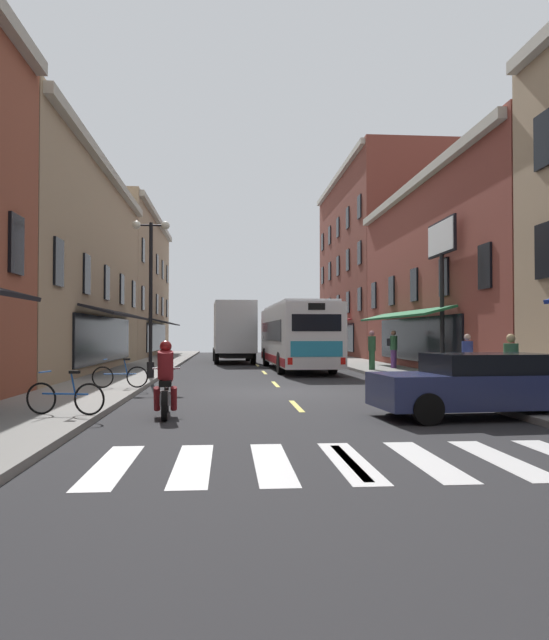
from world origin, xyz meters
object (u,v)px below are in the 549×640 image
object	(u,v)px
motorcycle_rider	(166,384)
bicycle_near	(65,397)
bicycle_mid	(120,376)
pedestrian_far	(468,359)
street_lamp_twin	(151,291)
pedestrian_near	(393,348)
pedestrian_rear	(372,349)
pedestrian_mid	(511,366)
billboard_sign	(442,257)
transit_bus	(296,336)
sedan_mid	(235,347)
box_truck	(234,332)
sedan_near	(482,384)

from	to	relation	value
motorcycle_rider	bicycle_near	size ratio (longest dim) A/B	1.23
bicycle_mid	pedestrian_far	bearing A→B (deg)	1.60
street_lamp_twin	pedestrian_near	bearing A→B (deg)	26.75
bicycle_mid	pedestrian_rear	bearing A→B (deg)	40.60
pedestrian_mid	pedestrian_rear	world-z (taller)	pedestrian_rear
billboard_sign	transit_bus	xyz separation A→B (m)	(-5.31, 6.09, -3.26)
street_lamp_twin	sedan_mid	bearing A→B (deg)	81.52
pedestrian_mid	pedestrian_rear	distance (m)	13.02
box_truck	pedestrian_near	bearing A→B (deg)	-48.83
billboard_sign	bicycle_near	bearing A→B (deg)	-137.35
bicycle_mid	billboard_sign	bearing A→B (deg)	22.35
pedestrian_far	motorcycle_rider	bearing A→B (deg)	132.15
bicycle_mid	pedestrian_near	bearing A→B (deg)	40.81
sedan_mid	bicycle_mid	bearing A→B (deg)	-97.95
sedan_mid	pedestrian_near	size ratio (longest dim) A/B	2.54
motorcycle_rider	pedestrian_mid	size ratio (longest dim) A/B	1.24
pedestrian_near	transit_bus	bearing A→B (deg)	-85.32
box_truck	street_lamp_twin	size ratio (longest dim) A/B	1.25
sedan_near	pedestrian_far	world-z (taller)	pedestrian_far
billboard_sign	box_truck	size ratio (longest dim) A/B	0.84
sedan_mid	pedestrian_far	bearing A→B (deg)	-75.19
sedan_near	motorcycle_rider	world-z (taller)	motorcycle_rider
transit_bus	bicycle_mid	world-z (taller)	transit_bus
bicycle_mid	pedestrian_far	world-z (taller)	pedestrian_far
transit_bus	box_truck	size ratio (longest dim) A/B	1.54
pedestrian_near	pedestrian_rear	size ratio (longest dim) A/B	1.01
box_truck	sedan_mid	distance (m)	9.34
box_truck	bicycle_mid	size ratio (longest dim) A/B	4.38
transit_bus	bicycle_mid	distance (m)	13.02
transit_bus	street_lamp_twin	bearing A→B (deg)	-133.43
billboard_sign	pedestrian_mid	bearing A→B (deg)	-100.28
bicycle_near	bicycle_mid	size ratio (longest dim) A/B	0.98
sedan_near	pedestrian_near	distance (m)	16.35
bicycle_mid	sedan_near	bearing A→B (deg)	-35.43
box_truck	pedestrian_rear	world-z (taller)	box_truck
transit_bus	bicycle_mid	xyz separation A→B (m)	(-6.77, -11.05, -1.22)
box_truck	sedan_near	size ratio (longest dim) A/B	1.60
box_truck	bicycle_near	size ratio (longest dim) A/B	4.46
sedan_mid	motorcycle_rider	world-z (taller)	motorcycle_rider
sedan_near	pedestrian_mid	size ratio (longest dim) A/B	2.82
street_lamp_twin	sedan_near	bearing A→B (deg)	-51.41
billboard_sign	bicycle_near	xyz separation A→B (m)	(-12.10, -11.15, -4.48)
street_lamp_twin	bicycle_near	bearing A→B (deg)	-92.17
street_lamp_twin	pedestrian_mid	bearing A→B (deg)	-40.98
bicycle_mid	pedestrian_far	size ratio (longest dim) A/B	1.03
box_truck	motorcycle_rider	size ratio (longest dim) A/B	3.62
box_truck	bicycle_near	world-z (taller)	box_truck
motorcycle_rider	transit_bus	bearing A→B (deg)	73.87
billboard_sign	bicycle_mid	distance (m)	13.81
billboard_sign	pedestrian_far	bearing A→B (deg)	-100.57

